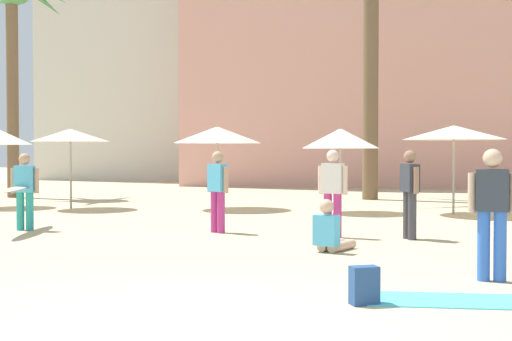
{
  "coord_description": "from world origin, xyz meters",
  "views": [
    {
      "loc": [
        1.85,
        -6.37,
        1.66
      ],
      "look_at": [
        -0.47,
        5.17,
        1.35
      ],
      "focal_mm": 49.75,
      "sensor_mm": 36.0,
      "label": 1
    }
  ],
  "objects": [
    {
      "name": "ground",
      "position": [
        0.0,
        0.0,
        0.0
      ],
      "size": [
        120.0,
        120.0,
        0.0
      ],
      "primitive_type": "plane",
      "color": "#C6B28C"
    },
    {
      "name": "cafe_umbrella_0",
      "position": [
        -3.26,
        13.39,
        2.14
      ],
      "size": [
        2.53,
        2.53,
        2.38
      ],
      "color": "gray",
      "rests_on": "ground"
    },
    {
      "name": "cafe_umbrella_2",
      "position": [
        -7.42,
        12.59,
        2.13
      ],
      "size": [
        2.25,
        2.25,
        2.32
      ],
      "color": "gray",
      "rests_on": "ground"
    },
    {
      "name": "cafe_umbrella_3",
      "position": [
        3.28,
        12.9,
        2.16
      ],
      "size": [
        2.69,
        2.69,
        2.35
      ],
      "color": "gray",
      "rests_on": "ground"
    },
    {
      "name": "cafe_umbrella_6",
      "position": [
        0.31,
        12.89,
        2.01
      ],
      "size": [
        2.1,
        2.1,
        2.29
      ],
      "color": "gray",
      "rests_on": "ground"
    },
    {
      "name": "beach_towel",
      "position": [
        2.34,
        1.72,
        0.01
      ],
      "size": [
        1.72,
        0.92,
        0.01
      ],
      "primitive_type": "cube",
      "rotation": [
        0.0,
        0.0,
        0.07
      ],
      "color": "#4CC6D6",
      "rests_on": "ground"
    },
    {
      "name": "backpack",
      "position": [
        1.49,
        1.35,
        0.2
      ],
      "size": [
        0.35,
        0.33,
        0.42
      ],
      "rotation": [
        0.0,
        0.0,
        2.04
      ],
      "color": "navy",
      "rests_on": "ground"
    },
    {
      "name": "person_mid_right",
      "position": [
        -5.85,
        7.13,
        0.89
      ],
      "size": [
        1.03,
        2.76,
        1.62
      ],
      "rotation": [
        0.0,
        0.0,
        4.88
      ],
      "color": "teal",
      "rests_on": "ground"
    },
    {
      "name": "person_far_right",
      "position": [
        0.61,
        7.32,
        0.93
      ],
      "size": [
        0.61,
        0.32,
        1.69
      ],
      "rotation": [
        0.0,
        0.0,
        1.31
      ],
      "color": "#B7337F",
      "rests_on": "ground"
    },
    {
      "name": "person_mid_left",
      "position": [
        2.07,
        7.3,
        0.92
      ],
      "size": [
        0.37,
        0.58,
        1.69
      ],
      "rotation": [
        0.0,
        0.0,
        0.46
      ],
      "color": "#3D3D42",
      "rests_on": "ground"
    },
    {
      "name": "person_near_right",
      "position": [
        3.03,
        3.07,
        0.93
      ],
      "size": [
        0.61,
        0.27,
        1.7
      ],
      "rotation": [
        0.0,
        0.0,
        4.59
      ],
      "color": "blue",
      "rests_on": "ground"
    },
    {
      "name": "person_near_left",
      "position": [
        0.76,
        5.33,
        0.31
      ],
      "size": [
        0.68,
        0.95,
        0.88
      ],
      "rotation": [
        0.0,
        0.0,
        1.18
      ],
      "color": "#D1A889",
      "rests_on": "ground"
    },
    {
      "name": "person_mid_center",
      "position": [
        -1.76,
        7.63,
        0.91
      ],
      "size": [
        0.55,
        0.42,
        1.67
      ],
      "rotation": [
        0.0,
        0.0,
        0.98
      ],
      "color": "#B7337F",
      "rests_on": "ground"
    }
  ]
}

